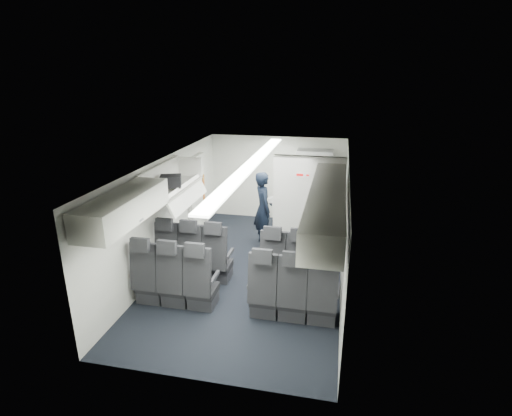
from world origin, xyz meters
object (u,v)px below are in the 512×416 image
at_px(seat_row_mid, 232,289).
at_px(carry_on_bag, 171,181).
at_px(flight_attendant, 263,209).
at_px(galley_unit, 313,188).
at_px(boarding_door, 197,195).
at_px(seat_row_front, 245,264).

xyz_separation_m(seat_row_mid, carry_on_bag, (-1.38, 1.03, 1.42)).
height_order(seat_row_mid, flight_attendant, flight_attendant).
distance_m(galley_unit, flight_attendant, 1.72).
bearing_deg(flight_attendant, seat_row_mid, 155.92).
height_order(boarding_door, flight_attendant, boarding_door).
relative_size(galley_unit, boarding_door, 1.02).
bearing_deg(flight_attendant, galley_unit, -59.45).
bearing_deg(carry_on_bag, boarding_door, 77.75).
distance_m(seat_row_mid, flight_attendant, 2.77).
relative_size(seat_row_mid, flight_attendant, 2.01).
distance_m(boarding_door, flight_attendant, 1.63).
distance_m(seat_row_mid, galley_unit, 4.30).
height_order(seat_row_mid, galley_unit, galley_unit).
bearing_deg(flight_attendant, boarding_door, 56.64).
bearing_deg(seat_row_mid, galley_unit, 77.12).
distance_m(seat_row_front, seat_row_mid, 0.90).
bearing_deg(carry_on_bag, seat_row_front, -25.31).
distance_m(seat_row_front, galley_unit, 3.43).
xyz_separation_m(seat_row_mid, boarding_door, (-1.64, 2.99, 0.55)).
bearing_deg(seat_row_mid, carry_on_bag, 143.18).
bearing_deg(carry_on_bag, flight_attendant, 31.86).
xyz_separation_m(galley_unit, carry_on_bag, (-2.33, -3.12, 0.88)).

